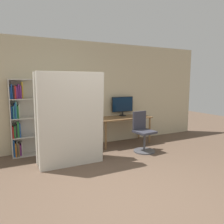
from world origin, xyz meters
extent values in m
plane|color=brown|center=(0.00, 0.00, 0.00)|extent=(16.00, 16.00, 0.00)
cube|color=#C6B793|center=(0.00, 2.95, 1.35)|extent=(8.00, 0.06, 2.70)
cube|color=brown|center=(1.30, 2.60, 0.72)|extent=(1.46, 0.65, 0.03)
cylinder|color=brown|center=(0.63, 2.33, 0.35)|extent=(0.05, 0.05, 0.70)
cylinder|color=brown|center=(1.96, 2.33, 0.35)|extent=(0.05, 0.05, 0.70)
cylinder|color=brown|center=(0.63, 2.86, 0.35)|extent=(0.05, 0.05, 0.70)
cylinder|color=brown|center=(1.96, 2.86, 0.35)|extent=(0.05, 0.05, 0.70)
cylinder|color=black|center=(1.37, 2.80, 0.74)|extent=(0.19, 0.19, 0.02)
cylinder|color=black|center=(1.37, 2.80, 0.81)|extent=(0.04, 0.04, 0.11)
cube|color=black|center=(1.37, 2.81, 1.06)|extent=(0.65, 0.02, 0.42)
cube|color=#0A1E38|center=(1.37, 2.80, 1.06)|extent=(0.63, 0.03, 0.39)
cylinder|color=#4C4C51|center=(1.39, 1.76, 0.01)|extent=(0.52, 0.52, 0.03)
cylinder|color=#4C4C51|center=(1.39, 1.76, 0.25)|extent=(0.05, 0.05, 0.44)
cube|color=#33333D|center=(1.39, 1.76, 0.49)|extent=(0.49, 0.49, 0.05)
cube|color=#33333D|center=(1.37, 1.95, 0.74)|extent=(0.40, 0.09, 0.45)
cube|color=beige|center=(-1.48, 2.76, 0.87)|extent=(0.02, 0.31, 1.74)
cube|color=beige|center=(-0.67, 2.76, 0.87)|extent=(0.02, 0.31, 1.74)
cube|color=beige|center=(-1.08, 2.91, 0.87)|extent=(0.83, 0.02, 1.74)
cube|color=beige|center=(-1.08, 2.76, 0.01)|extent=(0.79, 0.28, 0.02)
cube|color=beige|center=(-1.08, 2.76, 0.44)|extent=(0.79, 0.28, 0.02)
cube|color=beige|center=(-1.08, 2.76, 0.87)|extent=(0.79, 0.28, 0.02)
cube|color=beige|center=(-1.08, 2.76, 1.30)|extent=(0.79, 0.28, 0.02)
cube|color=beige|center=(-1.08, 2.76, 1.73)|extent=(0.79, 0.28, 0.02)
cube|color=#1E4C9E|center=(-1.45, 2.77, 0.21)|extent=(0.03, 0.21, 0.38)
cube|color=orange|center=(-1.41, 2.77, 0.16)|extent=(0.03, 0.17, 0.29)
cube|color=silver|center=(-1.38, 2.82, 0.18)|extent=(0.02, 0.16, 0.33)
cube|color=brown|center=(-1.35, 2.75, 0.16)|extent=(0.03, 0.21, 0.29)
cube|color=#7A2D84|center=(-1.32, 2.78, 0.14)|extent=(0.04, 0.17, 0.25)
cube|color=silver|center=(-1.28, 2.79, 0.18)|extent=(0.02, 0.17, 0.32)
cube|color=red|center=(-1.45, 2.72, 0.58)|extent=(0.03, 0.19, 0.26)
cube|color=#287A38|center=(-1.41, 2.77, 0.58)|extent=(0.03, 0.23, 0.27)
cube|color=#232328|center=(-1.38, 2.76, 0.59)|extent=(0.03, 0.17, 0.29)
cube|color=#287A38|center=(-1.34, 2.76, 0.62)|extent=(0.04, 0.16, 0.35)
cube|color=#1E4C9E|center=(-1.30, 2.76, 0.60)|extent=(0.03, 0.19, 0.31)
cube|color=#1E4C9E|center=(-1.45, 2.78, 1.01)|extent=(0.03, 0.17, 0.26)
cube|color=teal|center=(-1.41, 2.75, 1.02)|extent=(0.02, 0.22, 0.28)
cube|color=#1E4C9E|center=(-1.38, 2.74, 1.05)|extent=(0.02, 0.23, 0.33)
cube|color=teal|center=(-1.36, 2.76, 1.07)|extent=(0.02, 0.23, 0.37)
cube|color=#287A38|center=(-1.32, 2.75, 1.02)|extent=(0.03, 0.16, 0.28)
cube|color=silver|center=(-1.29, 2.80, 1.03)|extent=(0.03, 0.17, 0.30)
cube|color=#1E4C9E|center=(-1.45, 2.73, 1.45)|extent=(0.02, 0.19, 0.27)
cube|color=#1E4C9E|center=(-1.42, 2.75, 1.47)|extent=(0.02, 0.17, 0.32)
cube|color=#232328|center=(-1.39, 2.74, 1.44)|extent=(0.03, 0.18, 0.26)
cube|color=red|center=(-1.36, 2.77, 1.46)|extent=(0.03, 0.24, 0.29)
cube|color=#7A2D84|center=(-1.32, 2.77, 1.45)|extent=(0.03, 0.21, 0.27)
cube|color=#7A2D84|center=(-1.28, 2.79, 1.47)|extent=(0.03, 0.19, 0.32)
cube|color=#7A2D84|center=(-1.24, 2.76, 1.46)|extent=(0.03, 0.18, 0.29)
cube|color=gold|center=(-1.21, 2.79, 1.49)|extent=(0.02, 0.18, 0.36)
cube|color=beige|center=(-0.42, 1.66, 0.94)|extent=(1.28, 0.29, 1.88)
cube|color=beige|center=(0.21, 1.66, 0.94)|extent=(0.01, 0.29, 1.84)
cube|color=beige|center=(-0.42, 2.01, 0.94)|extent=(1.28, 0.27, 1.88)
cube|color=beige|center=(0.21, 2.01, 0.94)|extent=(0.01, 0.28, 1.84)
camera|label=1|loc=(-1.60, -2.46, 1.69)|focal=35.00mm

